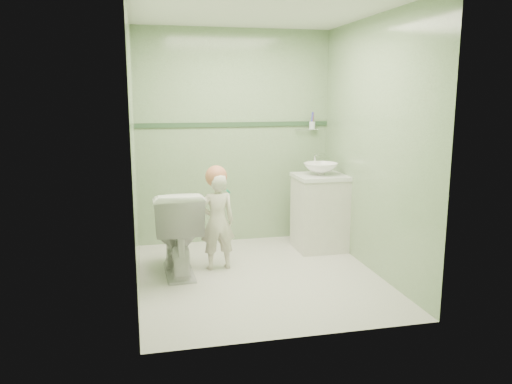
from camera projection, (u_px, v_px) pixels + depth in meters
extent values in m
plane|color=beige|center=(260.00, 276.00, 4.77)|extent=(2.50, 2.50, 0.00)
cube|color=#88A776|center=(235.00, 138.00, 5.74)|extent=(2.20, 0.04, 2.40)
cube|color=#88A776|center=(303.00, 169.00, 3.35)|extent=(2.20, 0.04, 2.40)
cube|color=#88A776|center=(134.00, 152.00, 4.31)|extent=(0.04, 2.50, 2.40)
cube|color=#88A776|center=(373.00, 146.00, 4.78)|extent=(0.04, 2.50, 2.40)
plane|color=white|center=(260.00, 9.00, 4.32)|extent=(2.50, 2.50, 0.00)
cube|color=#315033|center=(235.00, 124.00, 5.70)|extent=(2.20, 0.02, 0.05)
cube|color=silver|center=(320.00, 213.00, 5.55)|extent=(0.52, 0.50, 0.80)
cube|color=white|center=(320.00, 177.00, 5.47)|extent=(0.54, 0.52, 0.04)
imported|color=white|center=(321.00, 169.00, 5.46)|extent=(0.37, 0.37, 0.13)
cylinder|color=silver|center=(315.00, 161.00, 5.64)|extent=(0.03, 0.03, 0.18)
cylinder|color=silver|center=(316.00, 155.00, 5.57)|extent=(0.02, 0.12, 0.02)
cylinder|color=silver|center=(307.00, 130.00, 5.86)|extent=(0.26, 0.02, 0.02)
cylinder|color=silver|center=(312.00, 125.00, 5.85)|extent=(0.07, 0.07, 0.09)
cylinder|color=red|center=(313.00, 119.00, 5.84)|extent=(0.01, 0.01, 0.17)
cylinder|color=blue|center=(312.00, 119.00, 5.82)|extent=(0.01, 0.01, 0.17)
cylinder|color=#714DB3|center=(312.00, 119.00, 5.82)|extent=(0.01, 0.01, 0.17)
cylinder|color=blue|center=(313.00, 119.00, 5.83)|extent=(0.01, 0.01, 0.17)
imported|color=white|center=(177.00, 231.00, 4.79)|extent=(0.48, 0.81, 0.82)
imported|color=beige|center=(217.00, 222.00, 4.89)|extent=(0.37, 0.26, 0.95)
sphere|color=#C0724E|center=(216.00, 176.00, 4.83)|extent=(0.21, 0.21, 0.21)
cylinder|color=#078B64|center=(228.00, 192.00, 4.74)|extent=(0.06, 0.14, 0.06)
cube|color=white|center=(221.00, 187.00, 4.76)|extent=(0.03, 0.03, 0.02)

